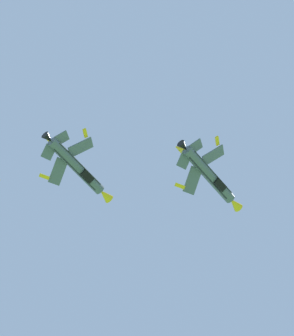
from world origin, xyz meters
The scene contains 2 objects.
fighter_jet_left_wing centered at (-27.49, 67.29, 108.21)m, with size 8.57×15.88×6.27m.
fighter_jet_right_wing centered at (-46.23, 57.90, 110.28)m, with size 9.04×15.88×5.57m.
Camera 1 is at (-2.27, -6.66, 1.81)m, focal length 89.72 mm.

